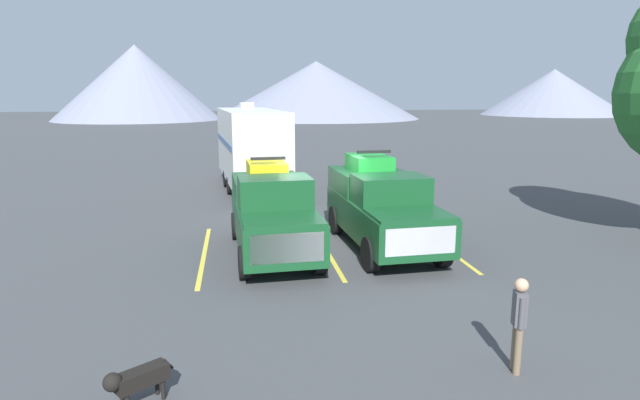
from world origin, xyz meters
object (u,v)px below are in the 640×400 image
(pickup_truck_a, at_px, (272,211))
(pickup_truck_b, at_px, (381,205))
(camper_trailer_a, at_px, (251,144))
(person_a, at_px, (519,319))
(dog, at_px, (135,379))

(pickup_truck_a, distance_m, pickup_truck_b, 3.09)
(pickup_truck_b, bearing_deg, pickup_truck_a, -177.15)
(camper_trailer_a, height_order, person_a, camper_trailer_a)
(pickup_truck_a, height_order, pickup_truck_b, pickup_truck_b)
(pickup_truck_a, height_order, person_a, pickup_truck_a)
(pickup_truck_b, height_order, dog, pickup_truck_b)
(pickup_truck_b, distance_m, camper_trailer_a, 10.29)
(camper_trailer_a, relative_size, dog, 10.64)
(pickup_truck_b, distance_m, person_a, 7.08)
(person_a, distance_m, dog, 5.73)
(pickup_truck_b, bearing_deg, camper_trailer_a, 109.11)
(pickup_truck_a, height_order, camper_trailer_a, camper_trailer_a)
(camper_trailer_a, height_order, dog, camper_trailer_a)
(camper_trailer_a, bearing_deg, dog, -97.20)
(pickup_truck_a, xyz_separation_m, person_a, (3.32, -6.92, -0.28))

